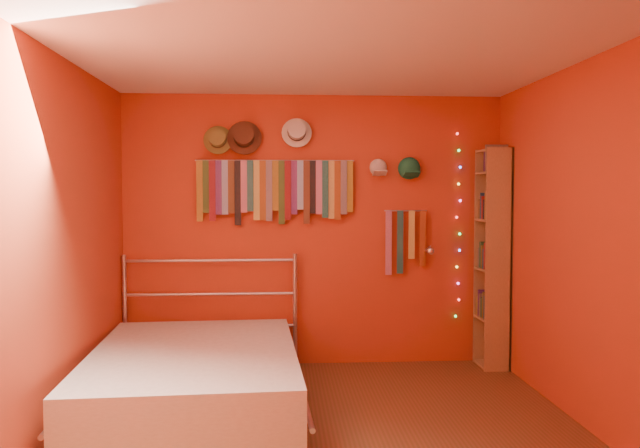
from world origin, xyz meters
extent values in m
plane|color=brown|center=(0.00, 0.00, 0.00)|extent=(3.50, 3.50, 0.00)
cube|color=#AE481C|center=(0.00, 1.75, 1.25)|extent=(3.50, 0.02, 2.50)
cube|color=#AE481C|center=(1.75, 0.00, 1.25)|extent=(0.02, 3.50, 2.50)
cube|color=#AE481C|center=(-1.75, 0.00, 1.25)|extent=(0.02, 3.50, 2.50)
cube|color=white|center=(0.00, 0.00, 2.50)|extent=(3.50, 3.50, 0.02)
cylinder|color=#BCBCC1|center=(-0.36, 1.70, 1.89)|extent=(1.45, 0.01, 0.01)
cube|color=#826317|center=(-1.04, 1.69, 1.62)|extent=(0.06, 0.01, 0.56)
cube|color=#20471C|center=(-0.99, 1.68, 1.66)|extent=(0.06, 0.01, 0.48)
cube|color=maroon|center=(-0.93, 1.68, 1.62)|extent=(0.06, 0.01, 0.55)
cube|color=#3E1B6E|center=(-0.87, 1.69, 1.65)|extent=(0.06, 0.01, 0.49)
cube|color=#6A80BD|center=(-0.82, 1.68, 1.65)|extent=(0.06, 0.01, 0.49)
cube|color=#473017|center=(-0.76, 1.68, 1.65)|extent=(0.06, 0.01, 0.48)
cube|color=black|center=(-0.70, 1.69, 1.60)|extent=(0.06, 0.01, 0.59)
cube|color=#B75B7B|center=(-0.64, 1.68, 1.66)|extent=(0.06, 0.01, 0.47)
cube|color=#1A555D|center=(-0.59, 1.68, 1.66)|extent=(0.06, 0.01, 0.46)
cube|color=#BBBC4B|center=(-0.53, 1.69, 1.62)|extent=(0.06, 0.01, 0.54)
cube|color=brown|center=(-0.47, 1.68, 1.62)|extent=(0.06, 0.01, 0.54)
cube|color=navy|center=(-0.42, 1.68, 1.62)|extent=(0.06, 0.01, 0.55)
cube|color=#826117|center=(-0.36, 1.69, 1.67)|extent=(0.06, 0.01, 0.46)
cube|color=#2C4B1E|center=(-0.30, 1.68, 1.60)|extent=(0.06, 0.01, 0.58)
cube|color=maroon|center=(-0.24, 1.68, 1.62)|extent=(0.06, 0.01, 0.54)
cube|color=#581B6C|center=(-0.19, 1.69, 1.65)|extent=(0.06, 0.01, 0.49)
cube|color=#7CA8DC|center=(-0.13, 1.68, 1.67)|extent=(0.06, 0.01, 0.45)
cube|color=#482218|center=(-0.07, 1.68, 1.61)|extent=(0.06, 0.01, 0.58)
cube|color=black|center=(-0.02, 1.69, 1.65)|extent=(0.06, 0.01, 0.49)
cube|color=#BE5F90|center=(0.04, 1.68, 1.65)|extent=(0.06, 0.01, 0.49)
cube|color=#195854|center=(0.10, 1.68, 1.63)|extent=(0.06, 0.01, 0.52)
cube|color=tan|center=(0.15, 1.69, 1.63)|extent=(0.06, 0.01, 0.53)
cube|color=brown|center=(0.21, 1.68, 1.62)|extent=(0.06, 0.01, 0.54)
cube|color=#161354|center=(0.27, 1.68, 1.65)|extent=(0.06, 0.01, 0.49)
cube|color=olive|center=(0.33, 1.69, 1.66)|extent=(0.06, 0.01, 0.47)
cylinder|color=#BCBCC1|center=(0.85, 1.70, 1.43)|extent=(0.40, 0.01, 0.01)
cube|color=#AE578B|center=(0.69, 1.69, 1.14)|extent=(0.06, 0.01, 0.60)
cube|color=#185256|center=(0.80, 1.68, 1.14)|extent=(0.06, 0.01, 0.59)
cube|color=#C3BA4E|center=(0.90, 1.68, 1.21)|extent=(0.06, 0.01, 0.45)
cube|color=maroon|center=(1.01, 1.69, 1.17)|extent=(0.06, 0.01, 0.52)
cylinder|color=olive|center=(-0.88, 1.69, 2.08)|extent=(0.26, 0.07, 0.26)
cylinder|color=olive|center=(-0.88, 1.64, 2.09)|extent=(0.15, 0.13, 0.17)
cylinder|color=#332314|center=(-0.88, 1.67, 2.08)|extent=(0.16, 0.05, 0.16)
cylinder|color=#4F2C1C|center=(-0.64, 1.69, 2.10)|extent=(0.31, 0.08, 0.31)
cylinder|color=#4F2C1C|center=(-0.64, 1.64, 2.11)|extent=(0.18, 0.15, 0.20)
cylinder|color=black|center=(-0.64, 1.66, 2.10)|extent=(0.19, 0.06, 0.19)
cylinder|color=silver|center=(-0.16, 1.69, 2.15)|extent=(0.27, 0.07, 0.27)
cylinder|color=silver|center=(-0.16, 1.64, 2.16)|extent=(0.16, 0.14, 0.18)
cylinder|color=black|center=(-0.16, 1.67, 2.15)|extent=(0.17, 0.05, 0.17)
ellipsoid|color=silver|center=(0.59, 1.70, 1.83)|extent=(0.17, 0.13, 0.17)
cube|color=silver|center=(0.59, 1.60, 1.78)|extent=(0.12, 0.09, 0.05)
ellipsoid|color=#186E49|center=(0.88, 1.70, 1.83)|extent=(0.19, 0.15, 0.19)
cube|color=#186E49|center=(0.88, 1.58, 1.77)|extent=(0.14, 0.10, 0.06)
sphere|color=#FF3333|center=(1.33, 1.71, 2.15)|extent=(0.02, 0.02, 0.02)
sphere|color=#33FF4C|center=(1.35, 1.71, 1.99)|extent=(0.02, 0.02, 0.02)
sphere|color=#4C66FF|center=(1.36, 1.71, 1.84)|extent=(0.02, 0.02, 0.02)
sphere|color=yellow|center=(1.35, 1.71, 1.68)|extent=(0.02, 0.02, 0.02)
sphere|color=#FF4CCC|center=(1.37, 1.71, 1.53)|extent=(0.02, 0.02, 0.02)
sphere|color=#FF3333|center=(1.34, 1.71, 1.37)|extent=(0.02, 0.02, 0.02)
sphere|color=#33FF4C|center=(1.37, 1.71, 1.22)|extent=(0.02, 0.02, 0.02)
sphere|color=#4C66FF|center=(1.37, 1.71, 1.06)|extent=(0.02, 0.02, 0.02)
sphere|color=yellow|center=(1.34, 1.71, 0.90)|extent=(0.02, 0.02, 0.02)
sphere|color=#FF4CCC|center=(1.36, 1.71, 0.75)|extent=(0.02, 0.02, 0.02)
sphere|color=#FF3333|center=(1.36, 1.71, 0.59)|extent=(0.02, 0.02, 0.02)
sphere|color=#33FF4C|center=(1.33, 1.71, 0.44)|extent=(0.02, 0.02, 0.02)
cylinder|color=#BCBCC1|center=(1.03, 1.73, 1.06)|extent=(0.03, 0.03, 0.03)
cylinder|color=#BCBCC1|center=(1.03, 1.61, 1.09)|extent=(0.01, 0.24, 0.08)
sphere|color=white|center=(1.03, 1.49, 1.08)|extent=(0.07, 0.07, 0.07)
cube|color=olive|center=(1.62, 1.37, 1.00)|extent=(0.24, 0.02, 2.00)
cube|color=olive|center=(1.62, 1.69, 1.00)|extent=(0.24, 0.02, 2.00)
cube|color=olive|center=(1.74, 1.53, 1.00)|extent=(0.02, 0.34, 2.00)
cube|color=olive|center=(1.62, 1.53, 0.02)|extent=(0.24, 0.32, 0.02)
cube|color=olive|center=(1.62, 1.53, 0.45)|extent=(0.24, 0.32, 0.02)
cube|color=olive|center=(1.62, 1.53, 0.90)|extent=(0.24, 0.32, 0.02)
cube|color=olive|center=(1.62, 1.53, 1.35)|extent=(0.24, 0.32, 0.02)
cube|color=olive|center=(1.62, 1.53, 1.78)|extent=(0.24, 0.32, 0.02)
cube|color=olive|center=(1.62, 1.53, 1.98)|extent=(0.24, 0.32, 0.02)
cylinder|color=#BCBCC1|center=(-1.72, 1.65, 0.52)|extent=(0.04, 0.04, 1.04)
cylinder|color=#BCBCC1|center=(-0.18, 1.65, 0.52)|extent=(0.04, 0.04, 1.04)
cylinder|color=#BCBCC1|center=(-0.95, 1.65, 0.38)|extent=(1.54, 0.03, 0.03)
cylinder|color=#BCBCC1|center=(-0.95, 1.65, 0.68)|extent=(1.54, 0.03, 0.03)
cylinder|color=#BCBCC1|center=(-0.95, 1.65, 0.99)|extent=(1.54, 0.03, 0.03)
cube|color=beige|center=(-0.95, 0.56, 0.24)|extent=(1.57, 2.15, 0.42)
cylinder|color=#BCBCC1|center=(-1.72, 0.56, 0.22)|extent=(0.13, 2.08, 0.04)
cylinder|color=#BCBCC1|center=(-0.18, 0.56, 0.22)|extent=(0.13, 2.08, 0.04)
camera|label=1|loc=(-0.32, -4.02, 1.60)|focal=35.00mm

